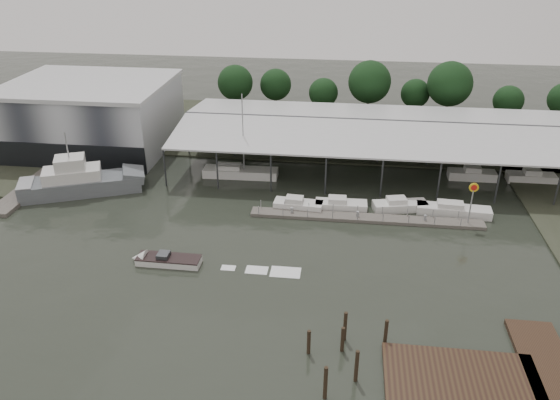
# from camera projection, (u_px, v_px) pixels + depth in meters

# --- Properties ---
(ground) EXTENTS (200.00, 200.00, 0.00)m
(ground) POSITION_uv_depth(u_px,v_px,m) (227.00, 255.00, 58.94)
(ground) COLOR #262B23
(ground) RESTS_ON ground
(land_strip_far) EXTENTS (140.00, 30.00, 0.30)m
(land_strip_far) POSITION_uv_depth(u_px,v_px,m) (277.00, 128.00, 96.20)
(land_strip_far) COLOR #333629
(land_strip_far) RESTS_ON ground
(land_strip_west) EXTENTS (20.00, 40.00, 0.30)m
(land_strip_west) POSITION_uv_depth(u_px,v_px,m) (27.00, 142.00, 89.96)
(land_strip_west) COLOR #333629
(land_strip_west) RESTS_ON ground
(storage_warehouse) EXTENTS (24.50, 20.50, 10.50)m
(storage_warehouse) POSITION_uv_depth(u_px,v_px,m) (92.00, 115.00, 86.27)
(storage_warehouse) COLOR #AFB3BA
(storage_warehouse) RESTS_ON ground
(covered_boat_shed) EXTENTS (58.24, 24.00, 6.96)m
(covered_boat_shed) POSITION_uv_depth(u_px,v_px,m) (380.00, 125.00, 79.20)
(covered_boat_shed) COLOR #BCBEC1
(covered_boat_shed) RESTS_ON ground
(trawler_dock) EXTENTS (3.00, 18.00, 0.50)m
(trawler_dock) POSITION_uv_depth(u_px,v_px,m) (33.00, 185.00, 74.58)
(trawler_dock) COLOR #5E5A53
(trawler_dock) RESTS_ON ground
(floating_dock) EXTENTS (28.00, 2.00, 1.40)m
(floating_dock) POSITION_uv_depth(u_px,v_px,m) (366.00, 218.00, 66.08)
(floating_dock) COLOR #5E5A53
(floating_dock) RESTS_ON ground
(shell_fuel_sign) EXTENTS (1.10, 0.18, 5.55)m
(shell_fuel_sign) POSITION_uv_depth(u_px,v_px,m) (472.00, 196.00, 63.09)
(shell_fuel_sign) COLOR gray
(shell_fuel_sign) RESTS_ON ground
(boardwalk_platform) EXTENTS (15.00, 12.00, 0.50)m
(boardwalk_platform) POSITION_uv_depth(u_px,v_px,m) (494.00, 378.00, 42.57)
(boardwalk_platform) COLOR #372616
(boardwalk_platform) RESTS_ON ground
(grey_trawler) EXTENTS (16.36, 10.04, 8.84)m
(grey_trawler) POSITION_uv_depth(u_px,v_px,m) (82.00, 182.00, 72.28)
(grey_trawler) COLOR slate
(grey_trawler) RESTS_ON ground
(white_sailboat) EXTENTS (10.56, 2.80, 12.22)m
(white_sailboat) POSITION_uv_depth(u_px,v_px,m) (239.00, 172.00, 77.41)
(white_sailboat) COLOR silver
(white_sailboat) RESTS_ON ground
(speedboat_underway) EXTENTS (18.42, 2.50, 2.00)m
(speedboat_underway) POSITION_uv_depth(u_px,v_px,m) (163.00, 260.00, 57.36)
(speedboat_underway) COLOR silver
(speedboat_underway) RESTS_ON ground
(moored_cruiser_0) EXTENTS (6.22, 2.67, 1.70)m
(moored_cruiser_0) POSITION_uv_depth(u_px,v_px,m) (298.00, 205.00, 68.37)
(moored_cruiser_0) COLOR silver
(moored_cruiser_0) RESTS_ON ground
(moored_cruiser_1) EXTENTS (6.47, 2.31, 1.70)m
(moored_cruiser_1) POSITION_uv_depth(u_px,v_px,m) (341.00, 205.00, 68.33)
(moored_cruiser_1) COLOR silver
(moored_cruiser_1) RESTS_ON ground
(moored_cruiser_2) EXTENTS (7.03, 3.60, 1.70)m
(moored_cruiser_2) POSITION_uv_depth(u_px,v_px,m) (399.00, 205.00, 68.23)
(moored_cruiser_2) COLOR silver
(moored_cruiser_2) RESTS_ON ground
(moored_cruiser_3) EXTENTS (9.02, 2.79, 1.70)m
(moored_cruiser_3) POSITION_uv_depth(u_px,v_px,m) (453.00, 210.00, 67.12)
(moored_cruiser_3) COLOR silver
(moored_cruiser_3) RESTS_ON ground
(mooring_pilings) EXTENTS (6.69, 7.14, 3.63)m
(mooring_pilings) POSITION_uv_depth(u_px,v_px,m) (344.00, 351.00, 44.06)
(mooring_pilings) COLOR #312418
(mooring_pilings) RESTS_ON ground
(horizon_tree_line) EXTENTS (68.28, 9.98, 11.56)m
(horizon_tree_line) POSITION_uv_depth(u_px,v_px,m) (395.00, 88.00, 96.23)
(horizon_tree_line) COLOR #2E2114
(horizon_tree_line) RESTS_ON ground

